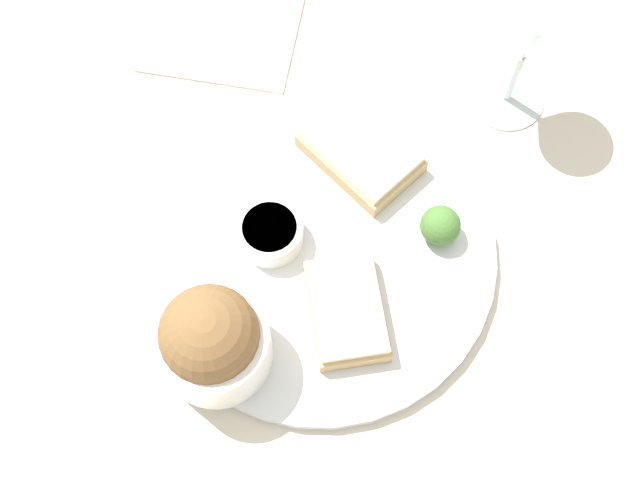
{
  "coord_description": "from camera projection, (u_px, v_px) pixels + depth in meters",
  "views": [
    {
      "loc": [
        0.25,
        -0.07,
        0.67
      ],
      "look_at": [
        0.0,
        0.0,
        0.03
      ],
      "focal_mm": 45.0,
      "sensor_mm": 36.0,
      "label": 1
    }
  ],
  "objects": [
    {
      "name": "cheese_toast_near",
      "position": [
        361.0,
        151.0,
        0.73
      ],
      "size": [
        0.12,
        0.11,
        0.03
      ],
      "color": "tan",
      "rests_on": "dinner_plate"
    },
    {
      "name": "salad_bowl",
      "position": [
        212.0,
        340.0,
        0.63
      ],
      "size": [
        0.09,
        0.09,
        0.1
      ],
      "color": "white",
      "rests_on": "dinner_plate"
    },
    {
      "name": "garnish",
      "position": [
        440.0,
        225.0,
        0.7
      ],
      "size": [
        0.04,
        0.04,
        0.04
      ],
      "color": "#477533",
      "rests_on": "dinner_plate"
    },
    {
      "name": "sauce_ramekin",
      "position": [
        270.0,
        232.0,
        0.7
      ],
      "size": [
        0.06,
        0.06,
        0.03
      ],
      "color": "white",
      "rests_on": "dinner_plate"
    },
    {
      "name": "cheese_toast_far",
      "position": [
        347.0,
        310.0,
        0.67
      ],
      "size": [
        0.1,
        0.07,
        0.03
      ],
      "color": "tan",
      "rests_on": "dinner_plate"
    },
    {
      "name": "ground_plane",
      "position": [
        320.0,
        254.0,
        0.72
      ],
      "size": [
        4.0,
        4.0,
        0.0
      ],
      "primitive_type": "plane",
      "color": "beige"
    },
    {
      "name": "wine_glass",
      "position": [
        531.0,
        35.0,
        0.69
      ],
      "size": [
        0.07,
        0.07,
        0.15
      ],
      "color": "silver",
      "rests_on": "ground_plane"
    },
    {
      "name": "dinner_plate",
      "position": [
        320.0,
        252.0,
        0.71
      ],
      "size": [
        0.31,
        0.31,
        0.01
      ],
      "color": "silver",
      "rests_on": "ground_plane"
    },
    {
      "name": "napkin",
      "position": [
        223.0,
        26.0,
        0.81
      ],
      "size": [
        0.19,
        0.19,
        0.01
      ],
      "color": "beige",
      "rests_on": "ground_plane"
    }
  ]
}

